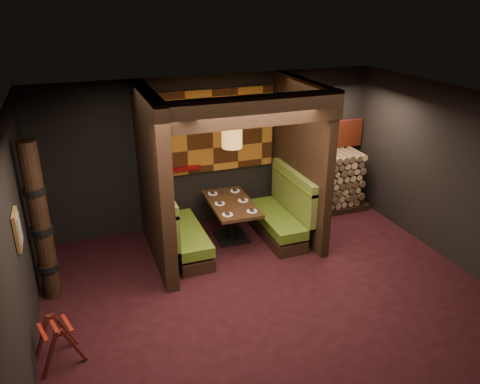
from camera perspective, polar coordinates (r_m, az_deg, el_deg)
name	(u,v)px	position (r m, az deg, el deg)	size (l,w,h in m)	color
floor	(270,294)	(7.21, 3.67, -12.35)	(6.50, 5.50, 0.02)	black
ceiling	(276,105)	(6.03, 4.36, 10.51)	(6.50, 5.50, 0.02)	black
wall_back	(213,151)	(8.91, -3.27, 5.06)	(6.50, 0.02, 2.85)	black
wall_front	(401,332)	(4.50, 19.00, -15.86)	(6.50, 0.02, 2.85)	black
wall_left	(16,249)	(6.06, -25.64, -6.26)	(0.02, 5.50, 2.85)	black
wall_right	(458,178)	(8.30, 25.03, 1.51)	(0.02, 5.50, 2.85)	black
partition_left	(153,180)	(7.60, -10.53, 1.50)	(0.20, 2.20, 2.85)	black
partition_right	(300,160)	(8.45, 7.37, 3.90)	(0.15, 2.10, 2.85)	black
header_beam	(253,111)	(6.70, 1.60, 9.80)	(2.85, 0.18, 0.44)	black
tapa_back_panel	(212,131)	(8.74, -3.39, 7.42)	(2.40, 0.06, 1.55)	#9F5D1B
tapa_side_panel	(157,150)	(7.64, -10.11, 5.04)	(0.04, 1.85, 1.45)	#9F5D1B
lacquer_shelf	(184,168)	(8.74, -6.78, 2.88)	(0.60, 0.12, 0.07)	#63070A
booth_bench_left	(180,232)	(8.09, -7.30, -4.92)	(0.68, 1.60, 1.14)	black
booth_bench_right	(281,216)	(8.64, 5.00, -2.90)	(0.68, 1.60, 1.14)	black
dining_table	(232,214)	(8.45, -1.04, -2.72)	(0.80, 1.41, 0.73)	black
place_settings	(231,202)	(8.34, -1.05, -1.19)	(0.65, 1.14, 0.03)	white
pendant_lamp	(232,134)	(7.87, -1.00, 7.03)	(0.35, 0.35, 1.08)	#AA7031
framed_picture	(18,230)	(6.06, -25.48, -4.15)	(0.05, 0.36, 0.46)	olive
luggage_rack	(57,340)	(6.31, -21.36, -16.50)	(0.65, 0.54, 0.61)	#4E1A12
totem_column	(41,224)	(7.13, -23.11, -3.63)	(0.31, 0.31, 2.40)	black
firewood_stack	(327,182)	(9.72, 10.55, 1.15)	(1.73, 0.70, 1.22)	black
mosaic_header	(322,136)	(9.70, 9.95, 6.74)	(1.83, 0.10, 0.56)	maroon
bay_front_post	(298,155)	(8.70, 7.12, 4.49)	(0.08, 0.08, 2.85)	black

